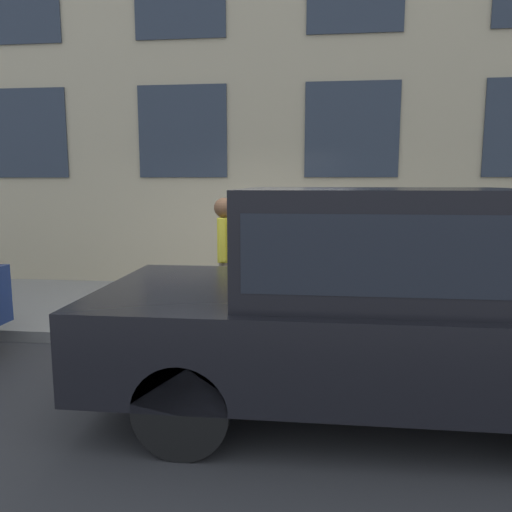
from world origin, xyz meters
TOP-DOWN VIEW (x-y plane):
  - ground_plane at (0.00, 0.00)m, footprint 80.00×80.00m
  - sidewalk at (1.52, 0.00)m, footprint 3.04×60.00m
  - fire_hydrant at (0.45, -0.54)m, footprint 0.35×0.46m
  - person at (0.82, 0.32)m, footprint 0.38×0.25m
  - parked_car_charcoal_near at (-1.30, -1.35)m, footprint 2.04×4.63m

SIDE VIEW (x-z plane):
  - ground_plane at x=0.00m, z-range 0.00..0.00m
  - sidewalk at x=1.52m, z-range 0.00..0.14m
  - fire_hydrant at x=0.45m, z-range 0.14..0.83m
  - parked_car_charcoal_near at x=-1.30m, z-range 0.07..1.93m
  - person at x=0.82m, z-range 0.30..1.87m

